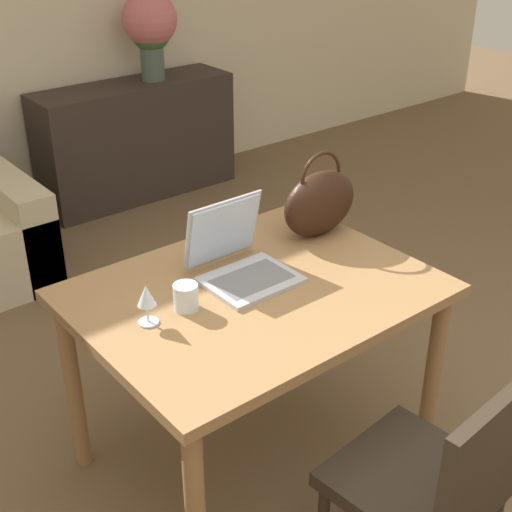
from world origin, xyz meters
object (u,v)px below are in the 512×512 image
(wine_glass, at_px, (147,298))
(flower_vase, at_px, (150,26))
(laptop, at_px, (238,257))
(handbag, at_px, (320,202))
(drinking_glass, at_px, (186,297))
(chair, at_px, (437,480))

(wine_glass, bearing_deg, flower_vase, 58.09)
(laptop, relative_size, flower_vase, 0.55)
(wine_glass, distance_m, handbag, 0.86)
(drinking_glass, distance_m, wine_glass, 0.15)
(flower_vase, bearing_deg, chair, -108.64)
(laptop, xyz_separation_m, drinking_glass, (-0.27, -0.08, -0.02))
(chair, height_order, laptop, laptop)
(handbag, distance_m, flower_vase, 2.47)
(chair, bearing_deg, handbag, 61.40)
(chair, distance_m, flower_vase, 3.56)
(drinking_glass, xyz_separation_m, wine_glass, (-0.14, 0.01, 0.05))
(drinking_glass, height_order, handbag, handbag)
(wine_glass, height_order, flower_vase, flower_vase)
(handbag, bearing_deg, chair, -113.60)
(chair, relative_size, drinking_glass, 9.36)
(wine_glass, distance_m, flower_vase, 2.94)
(handbag, relative_size, flower_vase, 0.59)
(laptop, distance_m, flower_vase, 2.69)
(chair, relative_size, laptop, 2.65)
(wine_glass, height_order, handbag, handbag)
(chair, relative_size, wine_glass, 6.16)
(chair, xyz_separation_m, drinking_glass, (-0.29, 0.82, 0.33))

